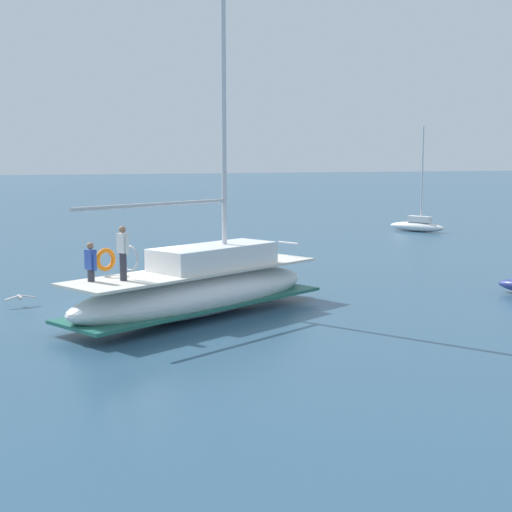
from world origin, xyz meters
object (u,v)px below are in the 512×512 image
mooring_buoy (206,276)px  moored_sloop_far (417,224)px  main_sailboat (199,287)px  seagull (20,297)px

mooring_buoy → moored_sloop_far: bearing=123.7°
main_sailboat → moored_sloop_far: bearing=131.4°
main_sailboat → moored_sloop_far: 29.45m
main_sailboat → seagull: bearing=-125.0°
main_sailboat → mooring_buoy: 6.81m
moored_sloop_far → seagull: moored_sloop_far is taller
moored_sloop_far → seagull: size_ratio=7.00×
main_sailboat → mooring_buoy: bearing=159.2°
seagull → mooring_buoy: size_ratio=1.15×
seagull → moored_sloop_far: bearing=120.2°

